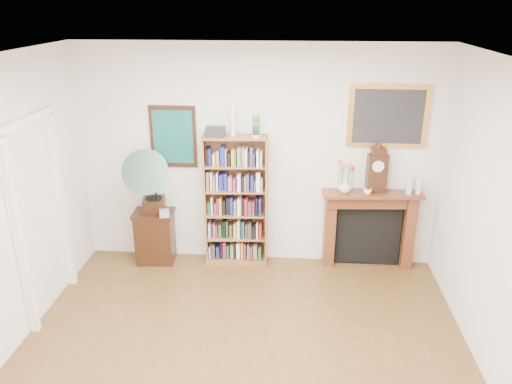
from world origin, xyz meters
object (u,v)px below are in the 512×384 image
mantel_clock (377,171)px  bottle_left (410,185)px  side_cabinet (155,237)px  gramophone (148,177)px  teacup (368,191)px  bookshelf (236,195)px  cd_stack (164,213)px  bottle_right (419,186)px  flower_vase (345,186)px  fireplace (369,223)px

mantel_clock → bottle_left: 0.43m
side_cabinet → gramophone: 0.86m
gramophone → teacup: gramophone is taller
bookshelf → gramophone: bearing=-176.1°
cd_stack → bottle_right: 3.15m
gramophone → bottle_left: size_ratio=3.75×
side_cabinet → flower_vase: size_ratio=4.33×
fireplace → bottle_left: bottle_left is taller
bookshelf → mantel_clock: (1.73, 0.06, 0.34)m
side_cabinet → bottle_left: 3.29m
side_cabinet → gramophone: gramophone is taller
side_cabinet → cd_stack: cd_stack is taller
bookshelf → bottle_right: 2.25m
side_cabinet → mantel_clock: mantel_clock is taller
bookshelf → teacup: size_ratio=20.36×
bookshelf → teacup: bookshelf is taller
bookshelf → mantel_clock: bearing=-2.1°
side_cabinet → flower_vase: (2.41, 0.05, 0.76)m
mantel_clock → bottle_left: mantel_clock is taller
teacup → bottle_right: size_ratio=0.48×
fireplace → bottle_right: size_ratio=6.17×
gramophone → cd_stack: (0.17, -0.01, -0.47)m
flower_vase → bottle_right: 0.89m
side_cabinet → fireplace: bearing=-1.1°
mantel_clock → bottle_right: size_ratio=2.77×
side_cabinet → cd_stack: (0.18, -0.11, 0.39)m
mantel_clock → teacup: bearing=-143.3°
bookshelf → fireplace: bookshelf is taller
gramophone → flower_vase: (2.40, 0.15, -0.10)m
cd_stack → bottle_right: size_ratio=0.60×
bookshelf → fireplace: 1.73m
cd_stack → bottle_right: bottle_right is taller
teacup → side_cabinet: bearing=-180.0°
side_cabinet → teacup: teacup is taller
side_cabinet → teacup: (2.68, 0.00, 0.72)m
bottle_left → bottle_right: bottle_left is taller
bottle_right → side_cabinet: bearing=-178.8°
mantel_clock → side_cabinet: bearing=174.5°
fireplace → bottle_left: (0.43, -0.06, 0.55)m
fireplace → mantel_clock: mantel_clock is taller
bookshelf → gramophone: size_ratio=2.19×
flower_vase → gramophone: bearing=-176.4°
bottle_right → bottle_left: bearing=-172.9°
bookshelf → bottle_right: bookshelf is taller
bookshelf → flower_vase: (1.35, 0.00, 0.15)m
mantel_clock → cd_stack: bearing=177.1°
flower_vase → bookshelf: bearing=-179.9°
mantel_clock → teacup: 0.27m
teacup → bottle_right: (0.62, 0.07, 0.06)m
side_cabinet → bottle_left: (3.19, 0.06, 0.80)m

